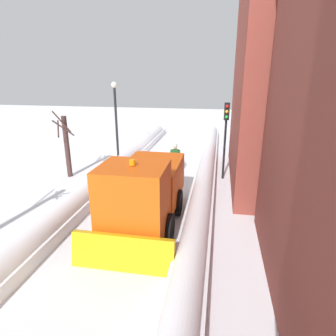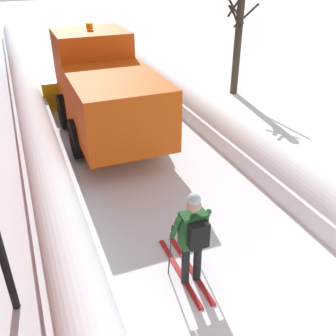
% 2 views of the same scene
% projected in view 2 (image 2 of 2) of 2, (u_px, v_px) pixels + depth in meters
% --- Properties ---
extents(ground_plane, '(80.00, 80.00, 0.00)m').
position_uv_depth(ground_plane, '(129.00, 136.00, 11.85)').
color(ground_plane, white).
extents(snowbank_left, '(1.10, 36.00, 1.01)m').
position_uv_depth(snowbank_left, '(39.00, 137.00, 10.78)').
color(snowbank_left, white).
rests_on(snowbank_left, ground).
extents(snowbank_right, '(1.10, 36.00, 0.93)m').
position_uv_depth(snowbank_right, '(205.00, 113.00, 12.53)').
color(snowbank_right, white).
rests_on(snowbank_right, ground).
extents(plow_truck, '(3.20, 5.98, 3.12)m').
position_uv_depth(plow_truck, '(105.00, 89.00, 11.21)').
color(plow_truck, '#DB510F').
rests_on(plow_truck, ground).
extents(skier, '(0.62, 1.80, 1.81)m').
position_uv_depth(skier, '(193.00, 236.00, 6.16)').
color(skier, black).
rests_on(skier, ground).
extents(bare_tree_mid, '(1.07, 1.32, 3.74)m').
position_uv_depth(bare_tree_mid, '(237.00, 44.00, 14.47)').
color(bare_tree_mid, '#3B2F23').
rests_on(bare_tree_mid, ground).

